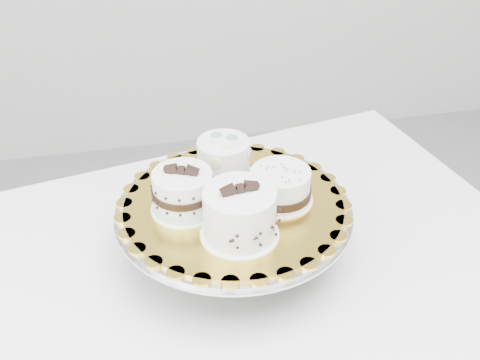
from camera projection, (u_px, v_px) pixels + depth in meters
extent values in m
cube|color=white|center=(211.00, 282.00, 1.02)|extent=(1.28, 0.98, 0.04)
cube|color=white|center=(351.00, 248.00, 1.66)|extent=(0.06, 0.06, 0.71)
cylinder|color=gray|center=(234.00, 252.00, 1.04)|extent=(0.18, 0.18, 0.01)
cylinder|color=gray|center=(234.00, 233.00, 1.02)|extent=(0.12, 0.12, 0.10)
cylinder|color=silver|center=(234.00, 208.00, 0.99)|extent=(0.38, 0.38, 0.01)
cylinder|color=silver|center=(234.00, 210.00, 0.99)|extent=(0.39, 0.39, 0.00)
cylinder|color=gold|center=(234.00, 205.00, 0.99)|extent=(0.37, 0.37, 0.01)
cylinder|color=white|center=(240.00, 234.00, 0.92)|extent=(0.12, 0.12, 0.00)
cylinder|color=white|center=(240.00, 213.00, 0.90)|extent=(0.12, 0.12, 0.08)
cylinder|color=white|center=(184.00, 208.00, 0.97)|extent=(0.11, 0.11, 0.00)
cylinder|color=white|center=(183.00, 191.00, 0.95)|extent=(0.12, 0.12, 0.07)
cylinder|color=silver|center=(184.00, 203.00, 0.97)|extent=(0.10, 0.10, 0.02)
cylinder|color=black|center=(183.00, 190.00, 0.95)|extent=(0.10, 0.10, 0.01)
cylinder|color=white|center=(224.00, 173.00, 1.05)|extent=(0.10, 0.10, 0.00)
cylinder|color=white|center=(224.00, 157.00, 1.04)|extent=(0.12, 0.12, 0.06)
cylinder|color=white|center=(280.00, 199.00, 0.99)|extent=(0.11, 0.11, 0.00)
cylinder|color=white|center=(280.00, 185.00, 0.98)|extent=(0.12, 0.12, 0.05)
cylinder|color=black|center=(280.00, 191.00, 0.98)|extent=(0.10, 0.10, 0.01)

